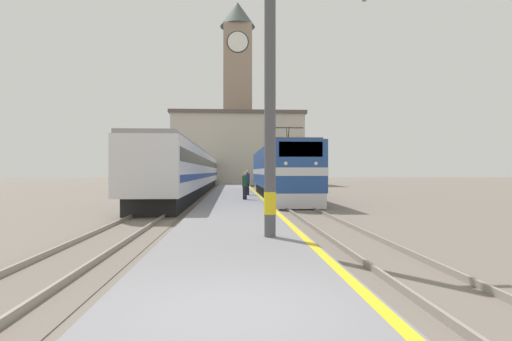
{
  "coord_description": "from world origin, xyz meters",
  "views": [
    {
      "loc": [
        -0.11,
        -5.02,
        2.07
      ],
      "look_at": [
        1.45,
        21.58,
        2.13
      ],
      "focal_mm": 28.0,
      "sensor_mm": 36.0,
      "label": 1
    }
  ],
  "objects_px": {
    "clock_tower": "(238,87)",
    "person_on_platform": "(245,185)",
    "locomotive_train": "(279,172)",
    "second_waiting_passenger": "(247,182)",
    "passenger_train": "(195,171)",
    "catenary_mast": "(273,97)"
  },
  "relations": [
    {
      "from": "passenger_train",
      "to": "person_on_platform",
      "type": "distance_m",
      "value": 15.37
    },
    {
      "from": "passenger_train",
      "to": "clock_tower",
      "type": "distance_m",
      "value": 32.68
    },
    {
      "from": "catenary_mast",
      "to": "clock_tower",
      "type": "bearing_deg",
      "value": 90.23
    },
    {
      "from": "locomotive_train",
      "to": "person_on_platform",
      "type": "distance_m",
      "value": 6.48
    },
    {
      "from": "second_waiting_passenger",
      "to": "catenary_mast",
      "type": "bearing_deg",
      "value": -90.05
    },
    {
      "from": "passenger_train",
      "to": "clock_tower",
      "type": "height_order",
      "value": "clock_tower"
    },
    {
      "from": "passenger_train",
      "to": "catenary_mast",
      "type": "relative_size",
      "value": 5.92
    },
    {
      "from": "passenger_train",
      "to": "second_waiting_passenger",
      "type": "xyz_separation_m",
      "value": [
        4.84,
        -10.04,
        -0.8
      ]
    },
    {
      "from": "clock_tower",
      "to": "person_on_platform",
      "type": "bearing_deg",
      "value": -90.12
    },
    {
      "from": "locomotive_train",
      "to": "clock_tower",
      "type": "height_order",
      "value": "clock_tower"
    },
    {
      "from": "second_waiting_passenger",
      "to": "clock_tower",
      "type": "bearing_deg",
      "value": 90.37
    },
    {
      "from": "catenary_mast",
      "to": "clock_tower",
      "type": "relative_size",
      "value": 0.24
    },
    {
      "from": "locomotive_train",
      "to": "second_waiting_passenger",
      "type": "bearing_deg",
      "value": -154.98
    },
    {
      "from": "locomotive_train",
      "to": "passenger_train",
      "type": "relative_size",
      "value": 0.44
    },
    {
      "from": "person_on_platform",
      "to": "clock_tower",
      "type": "bearing_deg",
      "value": 89.88
    },
    {
      "from": "catenary_mast",
      "to": "second_waiting_passenger",
      "type": "xyz_separation_m",
      "value": [
        0.02,
        18.87,
        -2.78
      ]
    },
    {
      "from": "locomotive_train",
      "to": "catenary_mast",
      "type": "relative_size",
      "value": 2.63
    },
    {
      "from": "locomotive_train",
      "to": "catenary_mast",
      "type": "height_order",
      "value": "catenary_mast"
    },
    {
      "from": "catenary_mast",
      "to": "person_on_platform",
      "type": "xyz_separation_m",
      "value": [
        -0.32,
        14.24,
        -2.87
      ]
    },
    {
      "from": "person_on_platform",
      "to": "second_waiting_passenger",
      "type": "relative_size",
      "value": 0.92
    },
    {
      "from": "second_waiting_passenger",
      "to": "person_on_platform",
      "type": "bearing_deg",
      "value": -94.18
    },
    {
      "from": "catenary_mast",
      "to": "person_on_platform",
      "type": "height_order",
      "value": "catenary_mast"
    }
  ]
}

